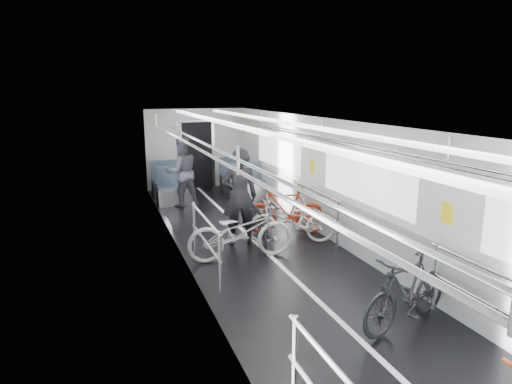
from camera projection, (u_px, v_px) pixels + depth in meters
car_shell at (250, 183)px, 9.05m from camera, size 3.02×14.01×2.41m
bike_left_far at (241, 232)px, 8.01m from camera, size 1.92×0.73×1.00m
bike_right_near at (407, 291)px, 5.69m from camera, size 1.68×0.91×0.97m
bike_right_mid at (292, 221)px, 8.87m from camera, size 1.83×1.05×0.91m
bike_right_far at (286, 210)px, 9.46m from camera, size 1.76×1.00×1.02m
bike_aisle at (262, 223)px, 8.87m from camera, size 0.93×1.67×0.83m
person_standing at (240, 197)px, 8.71m from camera, size 0.75×0.55×1.88m
person_seated at (182, 172)px, 11.63m from camera, size 0.96×0.80×1.79m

